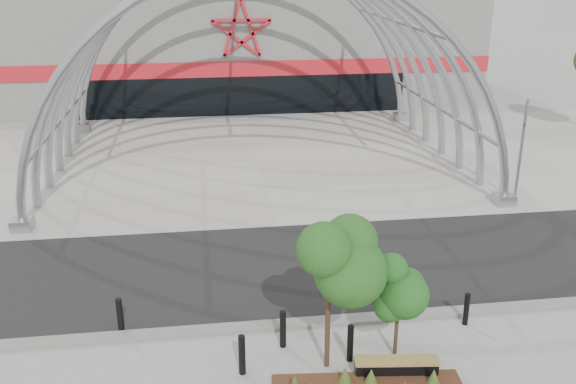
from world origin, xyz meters
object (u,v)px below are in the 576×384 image
at_px(signal_pole, 521,149).
at_px(bollard_2, 283,329).
at_px(bench_1, 396,367).
at_px(street_tree_0, 329,263).
at_px(street_tree_1, 400,283).

distance_m(signal_pole, bollard_2, 15.28).
bearing_deg(bollard_2, bench_1, -31.14).
xyz_separation_m(signal_pole, bench_1, (-8.88, -11.41, -2.14)).
xyz_separation_m(street_tree_0, bollard_2, (-1.04, 1.04, -2.47)).
relative_size(street_tree_0, bollard_2, 3.77).
bearing_deg(street_tree_1, bollard_2, 164.40).
height_order(street_tree_1, bench_1, street_tree_1).
bearing_deg(bollard_2, street_tree_0, -45.04).
bearing_deg(street_tree_1, bench_1, -104.82).
distance_m(street_tree_1, bench_1, 2.16).
relative_size(signal_pole, bollard_2, 4.05).
bearing_deg(signal_pole, bollard_2, -140.02).
distance_m(bench_1, bollard_2, 3.22).
height_order(street_tree_1, bollard_2, street_tree_1).
distance_m(street_tree_0, street_tree_1, 2.10).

